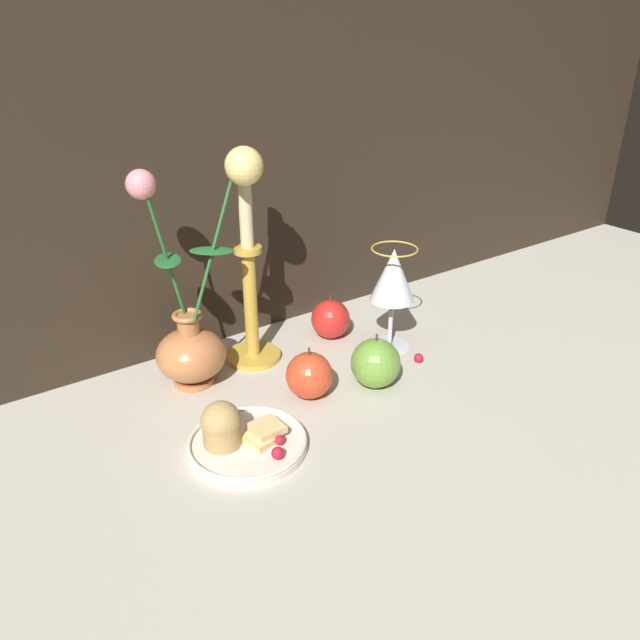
# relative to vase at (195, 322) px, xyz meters

# --- Properties ---
(ground_plane) EXTENTS (2.40, 2.40, 0.00)m
(ground_plane) POSITION_rel_vase_xyz_m (0.15, -0.13, -0.11)
(ground_plane) COLOR #B7B2A3
(ground_plane) RESTS_ON ground
(vase) EXTENTS (0.20, 0.11, 0.38)m
(vase) POSITION_rel_vase_xyz_m (0.00, 0.00, 0.00)
(vase) COLOR #B77042
(vase) RESTS_ON ground_plane
(plate_with_pastries) EXTENTS (0.17, 0.17, 0.08)m
(plate_with_pastries) POSITION_rel_vase_xyz_m (-0.03, -0.20, -0.09)
(plate_with_pastries) COLOR silver
(plate_with_pastries) RESTS_ON ground_plane
(wine_glass) EXTENTS (0.08, 0.08, 0.19)m
(wine_glass) POSITION_rel_vase_xyz_m (0.34, -0.09, 0.02)
(wine_glass) COLOR silver
(wine_glass) RESTS_ON ground_plane
(candlestick) EXTENTS (0.10, 0.10, 0.37)m
(candlestick) POSITION_rel_vase_xyz_m (0.11, 0.02, 0.01)
(candlestick) COLOR gold
(candlestick) RESTS_ON ground_plane
(apple_beside_vase) EXTENTS (0.07, 0.07, 0.09)m
(apple_beside_vase) POSITION_rel_vase_xyz_m (0.27, 0.00, -0.07)
(apple_beside_vase) COLOR red
(apple_beside_vase) RESTS_ON ground_plane
(apple_near_glass) EXTENTS (0.08, 0.08, 0.09)m
(apple_near_glass) POSITION_rel_vase_xyz_m (0.23, -0.18, -0.07)
(apple_near_glass) COLOR #669938
(apple_near_glass) RESTS_ON ground_plane
(apple_at_table_edge) EXTENTS (0.08, 0.08, 0.09)m
(apple_at_table_edge) POSITION_rel_vase_xyz_m (0.12, -0.14, -0.07)
(apple_at_table_edge) COLOR #D14223
(apple_at_table_edge) RESTS_ON ground_plane
(berry_near_plate) EXTENTS (0.02, 0.02, 0.02)m
(berry_near_plate) POSITION_rel_vase_xyz_m (0.34, -0.16, -0.10)
(berry_near_plate) COLOR #AD192D
(berry_near_plate) RESTS_ON ground_plane
(berry_front_center) EXTENTS (0.02, 0.02, 0.02)m
(berry_front_center) POSITION_rel_vase_xyz_m (0.28, -0.10, -0.10)
(berry_front_center) COLOR #AD192D
(berry_front_center) RESTS_ON ground_plane
(berry_by_glass_stem) EXTENTS (0.02, 0.02, 0.02)m
(berry_by_glass_stem) POSITION_rel_vase_xyz_m (0.14, -0.07, -0.10)
(berry_by_glass_stem) COLOR #AD192D
(berry_by_glass_stem) RESTS_ON ground_plane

